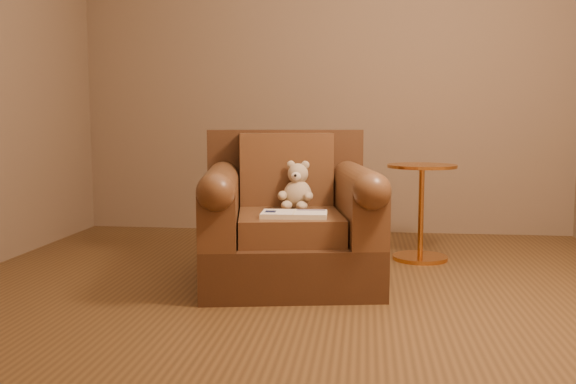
# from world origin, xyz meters

# --- Properties ---
(floor) EXTENTS (4.00, 4.00, 0.00)m
(floor) POSITION_xyz_m (0.00, 0.00, 0.00)
(floor) COLOR brown
(floor) RESTS_ON ground
(armchair) EXTENTS (1.10, 1.07, 0.86)m
(armchair) POSITION_xyz_m (-0.08, 0.30, 0.33)
(armchair) COLOR #412715
(armchair) RESTS_ON floor
(teddy_bear) EXTENTS (0.21, 0.23, 0.28)m
(teddy_bear) POSITION_xyz_m (-0.04, 0.39, 0.52)
(teddy_bear) COLOR tan
(teddy_bear) RESTS_ON armchair
(guidebook) EXTENTS (0.36, 0.22, 0.03)m
(guidebook) POSITION_xyz_m (-0.02, 0.07, 0.43)
(guidebook) COLOR beige
(guidebook) RESTS_ON armchair
(side_table) EXTENTS (0.45, 0.45, 0.63)m
(side_table) POSITION_xyz_m (0.72, 0.97, 0.34)
(side_table) COLOR #D4883A
(side_table) RESTS_ON floor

